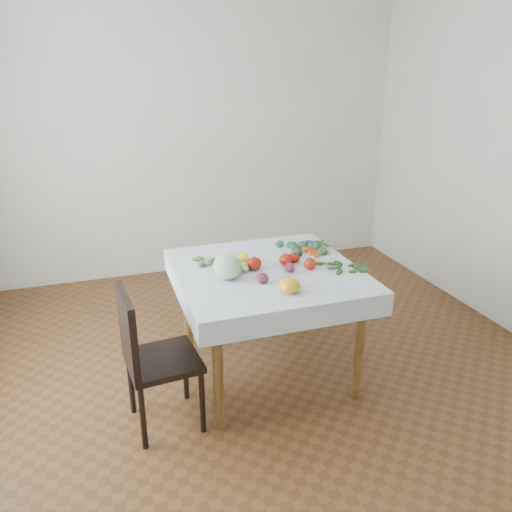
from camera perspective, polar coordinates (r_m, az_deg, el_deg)
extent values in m
plane|color=brown|center=(3.50, 1.15, -13.02)|extent=(4.00, 4.00, 0.00)
cube|color=white|center=(4.87, -6.83, 13.69)|extent=(4.00, 0.04, 2.70)
cube|color=brown|center=(3.15, 1.25, -1.92)|extent=(1.00, 1.00, 0.04)
cylinder|color=brown|center=(2.84, -4.36, -13.32)|extent=(0.06, 0.06, 0.71)
cylinder|color=brown|center=(3.13, 11.70, -10.22)|extent=(0.06, 0.06, 0.71)
cylinder|color=brown|center=(3.59, -7.85, -5.70)|extent=(0.06, 0.06, 0.71)
cylinder|color=brown|center=(3.82, 5.22, -3.85)|extent=(0.06, 0.06, 0.71)
cube|color=white|center=(3.14, 1.25, -1.54)|extent=(1.12, 1.12, 0.01)
cube|color=black|center=(2.89, -10.56, -11.66)|extent=(0.42, 0.42, 0.04)
cube|color=black|center=(2.75, -14.45, -8.25)|extent=(0.07, 0.39, 0.42)
cylinder|color=black|center=(2.85, -12.80, -17.61)|extent=(0.03, 0.03, 0.40)
cylinder|color=black|center=(2.91, -6.16, -16.27)|extent=(0.03, 0.03, 0.40)
cylinder|color=black|center=(3.12, -14.09, -14.01)|extent=(0.03, 0.03, 0.40)
cylinder|color=black|center=(3.17, -8.07, -12.88)|extent=(0.03, 0.03, 0.40)
ellipsoid|color=beige|center=(2.97, -3.30, -1.24)|extent=(0.22, 0.22, 0.15)
ellipsoid|color=#AA1C0B|center=(3.12, -0.18, -0.85)|extent=(0.09, 0.09, 0.08)
ellipsoid|color=#AA1C0B|center=(3.14, 6.20, -0.89)|extent=(0.09, 0.09, 0.07)
ellipsoid|color=#AA1C0B|center=(3.23, 4.31, -0.21)|extent=(0.09, 0.09, 0.07)
ellipsoid|color=#AA1C0B|center=(3.19, 3.41, -0.41)|extent=(0.10, 0.10, 0.07)
ellipsoid|color=yellow|center=(3.20, -1.72, -0.26)|extent=(0.12, 0.12, 0.08)
ellipsoid|color=yellow|center=(2.81, 3.88, -3.38)|extent=(0.16, 0.16, 0.09)
ellipsoid|color=#591941|center=(3.09, 3.87, -1.31)|extent=(0.08, 0.08, 0.06)
ellipsoid|color=#591941|center=(2.93, 0.74, -2.53)|extent=(0.08, 0.08, 0.06)
ellipsoid|color=#C2DC7F|center=(3.10, -0.88, -1.33)|extent=(0.05, 0.05, 0.04)
ellipsoid|color=#C2DC7F|center=(3.11, -1.31, -1.28)|extent=(0.05, 0.05, 0.04)
ellipsoid|color=#C2DC7F|center=(3.08, -1.02, -1.49)|extent=(0.05, 0.05, 0.04)
ellipsoid|color=#C2DC7F|center=(3.12, -0.59, -1.14)|extent=(0.05, 0.05, 0.04)
ellipsoid|color=#C2DC7F|center=(3.09, -1.98, -1.43)|extent=(0.05, 0.05, 0.04)
ellipsoid|color=#C2DC7F|center=(3.08, -0.12, -1.46)|extent=(0.05, 0.05, 0.04)
cone|color=orange|center=(3.52, 6.65, 1.14)|extent=(0.19, 0.05, 0.03)
cone|color=orange|center=(3.49, 6.85, 0.99)|extent=(0.19, 0.03, 0.03)
cone|color=orange|center=(3.47, 7.06, 0.83)|extent=(0.19, 0.04, 0.03)
cone|color=orange|center=(3.44, 7.27, 0.67)|extent=(0.19, 0.06, 0.03)
cone|color=orange|center=(3.41, 7.48, 0.50)|extent=(0.19, 0.07, 0.03)
cone|color=orange|center=(3.39, 7.70, 0.33)|extent=(0.18, 0.09, 0.03)
ellipsoid|color=#345643|center=(3.47, 5.70, 1.01)|extent=(0.06, 0.06, 0.04)
ellipsoid|color=#345643|center=(3.45, 4.91, 0.94)|extent=(0.06, 0.06, 0.04)
ellipsoid|color=#345643|center=(3.44, 5.92, 0.81)|extent=(0.06, 0.06, 0.04)
ellipsoid|color=#345643|center=(3.50, 5.40, 1.19)|extent=(0.06, 0.06, 0.04)
ellipsoid|color=#345643|center=(3.41, 4.76, 0.70)|extent=(0.06, 0.06, 0.04)
ellipsoid|color=#345643|center=(3.47, 6.61, 1.00)|extent=(0.06, 0.06, 0.04)
ellipsoid|color=#345643|center=(3.48, 4.33, 1.16)|extent=(0.06, 0.06, 0.04)
ellipsoid|color=#345643|center=(3.38, 5.77, 0.50)|extent=(0.06, 0.06, 0.04)
ellipsoid|color=#345643|center=(3.53, 6.26, 1.37)|extent=(0.06, 0.06, 0.04)
ellipsoid|color=#345643|center=(3.41, 3.63, 0.75)|extent=(0.06, 0.06, 0.04)
ellipsoid|color=#345643|center=(3.43, 7.28, 0.71)|extent=(0.06, 0.06, 0.04)
ellipsoid|color=#345643|center=(3.55, 4.61, 1.51)|extent=(0.06, 0.06, 0.04)
ellipsoid|color=#345643|center=(3.34, 4.59, 0.26)|extent=(0.06, 0.06, 0.04)
ellipsoid|color=#224D18|center=(3.19, 9.95, -1.26)|extent=(0.06, 0.04, 0.01)
ellipsoid|color=#224D18|center=(3.20, 9.25, -1.17)|extent=(0.06, 0.04, 0.01)
ellipsoid|color=#224D18|center=(3.16, 9.73, -1.46)|extent=(0.06, 0.04, 0.01)
ellipsoid|color=#224D18|center=(3.22, 10.01, -1.06)|extent=(0.06, 0.04, 0.01)
ellipsoid|color=#224D18|center=(3.17, 8.78, -1.33)|extent=(0.06, 0.04, 0.01)
ellipsoid|color=#224D18|center=(3.18, 10.52, -1.42)|extent=(0.06, 0.04, 0.01)
ellipsoid|color=#224D18|center=(3.24, 9.24, -0.91)|extent=(0.06, 0.04, 0.01)
ellipsoid|color=#224D18|center=(3.13, 9.13, -1.66)|extent=(0.06, 0.04, 0.01)
ellipsoid|color=#224D18|center=(3.23, 10.88, -1.07)|extent=(0.06, 0.04, 0.01)
ellipsoid|color=#224D18|center=(3.20, 8.16, -1.10)|extent=(0.06, 0.04, 0.01)
ellipsoid|color=#224D18|center=(3.13, 10.48, -1.76)|extent=(0.06, 0.04, 0.01)
ellipsoid|color=#224D18|center=(3.28, 10.00, -0.69)|extent=(0.06, 0.04, 0.01)
ellipsoid|color=#224D18|center=(3.13, 8.00, -1.63)|extent=(0.06, 0.04, 0.01)
ellipsoid|color=#224D18|center=(3.20, 11.68, -1.36)|extent=(0.06, 0.04, 0.01)
ellipsoid|color=#224D18|center=(3.26, 8.23, -0.70)|extent=(0.06, 0.04, 0.01)
ellipsoid|color=#4B7D39|center=(3.25, -5.17, -0.54)|extent=(0.05, 0.05, 0.02)
ellipsoid|color=#4B7D39|center=(3.25, -5.76, -0.54)|extent=(0.05, 0.05, 0.02)
ellipsoid|color=#4B7D39|center=(3.23, -5.23, -0.72)|extent=(0.05, 0.05, 0.02)
ellipsoid|color=#4B7D39|center=(3.28, -5.16, -0.37)|extent=(0.05, 0.05, 0.02)
ellipsoid|color=#4B7D39|center=(3.23, -6.16, -0.73)|extent=(0.05, 0.05, 0.02)
ellipsoid|color=#4B7D39|center=(3.24, -4.49, -0.61)|extent=(0.05, 0.05, 0.02)
ellipsoid|color=#4B7D39|center=(3.29, -5.96, -0.32)|extent=(0.05, 0.05, 0.02)
ellipsoid|color=#4B7D39|center=(3.19, -5.69, -0.97)|extent=(0.05, 0.05, 0.02)
ellipsoid|color=#4B7D39|center=(3.29, -4.29, -0.27)|extent=(0.05, 0.05, 0.02)
ellipsoid|color=#4B7D39|center=(3.25, -6.94, -0.61)|extent=(0.05, 0.05, 0.02)
ellipsoid|color=#4B7D39|center=(3.19, -4.32, -0.91)|extent=(0.05, 0.05, 0.02)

